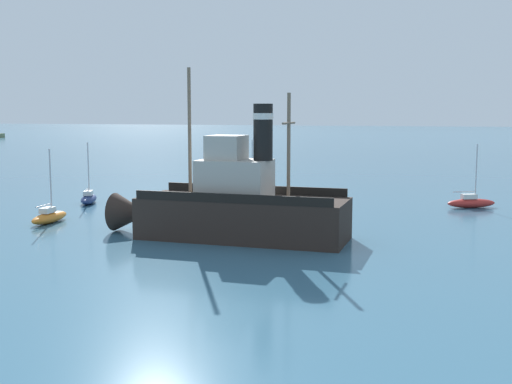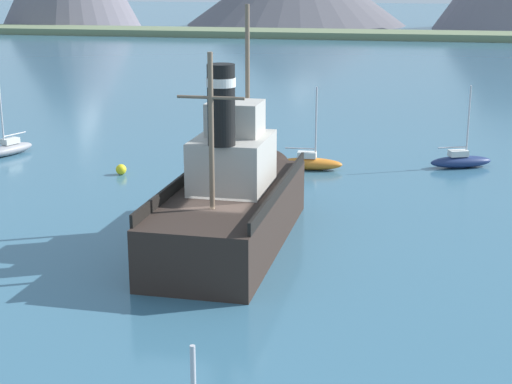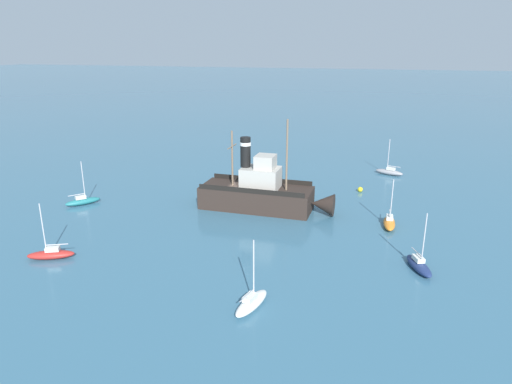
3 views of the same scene
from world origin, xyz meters
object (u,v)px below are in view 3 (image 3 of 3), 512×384
sailboat_teal (83,201)px  sailboat_white (251,302)px  sailboat_orange (389,222)px  sailboat_red (51,254)px  mooring_buoy (360,189)px  sailboat_navy (419,265)px  old_tugboat (262,193)px  sailboat_grey (389,172)px

sailboat_teal → sailboat_white: same height
sailboat_orange → sailboat_teal: size_ratio=1.00×
sailboat_orange → sailboat_white: (17.67, -8.95, 0.00)m
sailboat_red → sailboat_white: size_ratio=1.00×
sailboat_teal → mooring_buoy: 32.37m
sailboat_navy → mooring_buoy: bearing=-163.4°
sailboat_red → mooring_buoy: size_ratio=8.04×
old_tugboat → sailboat_red: (16.53, -13.77, -1.40)m
sailboat_navy → sailboat_teal: bearing=-99.8°
old_tugboat → sailboat_teal: size_ratio=2.95×
sailboat_teal → sailboat_orange: bearing=94.6°
old_tugboat → mooring_buoy: 13.52m
old_tugboat → mooring_buoy: (-9.02, 9.96, -1.53)m
sailboat_grey → sailboat_teal: bearing=-56.2°
old_tugboat → sailboat_grey: size_ratio=2.95×
sailboat_teal → sailboat_red: (12.41, 5.84, 0.00)m
old_tugboat → sailboat_teal: bearing=-78.1°
sailboat_orange → sailboat_teal: bearing=-85.4°
old_tugboat → sailboat_orange: bearing=83.8°
sailboat_white → mooring_buoy: 28.69m
old_tugboat → sailboat_grey: old_tugboat is taller
sailboat_white → old_tugboat: bearing=-166.9°
mooring_buoy → sailboat_white: bearing=-11.1°
sailboat_grey → mooring_buoy: (8.90, -3.35, -0.12)m
sailboat_orange → old_tugboat: bearing=-96.2°
sailboat_white → sailboat_grey: size_ratio=1.00×
sailboat_white → mooring_buoy: bearing=168.9°
sailboat_grey → mooring_buoy: 9.51m
sailboat_orange → mooring_buoy: bearing=-161.8°
sailboat_teal → sailboat_grey: bearing=123.8°
sailboat_teal → mooring_buoy: size_ratio=8.04×
mooring_buoy → sailboat_orange: bearing=18.2°
sailboat_orange → sailboat_grey: 19.39m
sailboat_orange → sailboat_teal: same height
old_tugboat → mooring_buoy: bearing=132.2°
old_tugboat → sailboat_navy: old_tugboat is taller
sailboat_red → mooring_buoy: sailboat_red is taller
sailboat_navy → old_tugboat: bearing=-123.0°
sailboat_navy → sailboat_orange: bearing=-165.3°
sailboat_white → sailboat_grey: same height
sailboat_teal → sailboat_red: size_ratio=1.00×
sailboat_orange → sailboat_navy: bearing=14.7°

